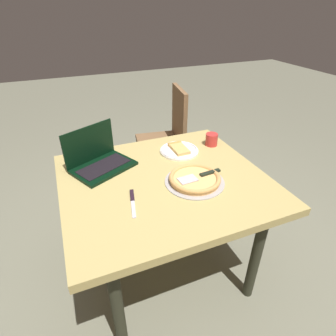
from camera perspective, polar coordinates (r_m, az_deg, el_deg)
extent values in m
plane|color=#6D6D59|center=(2.05, -0.63, -19.35)|extent=(12.00, 12.00, 0.00)
cube|color=tan|center=(1.57, -0.78, -2.90)|extent=(1.14, 1.03, 0.05)
cylinder|color=#2B2C1E|center=(1.49, -10.51, -26.56)|extent=(0.06, 0.06, 0.68)
cylinder|color=#2B2C1E|center=(1.73, 17.84, -17.06)|extent=(0.06, 0.06, 0.68)
cylinder|color=#2B2C1E|center=(2.04, -15.72, -7.70)|extent=(0.06, 0.06, 0.68)
cylinder|color=#2B2C1E|center=(2.22, 5.18, -2.93)|extent=(0.06, 0.06, 0.68)
cube|color=black|center=(1.68, -13.19, 0.09)|extent=(0.41, 0.36, 0.02)
cube|color=black|center=(1.68, -13.24, 0.39)|extent=(0.34, 0.27, 0.00)
cube|color=black|center=(1.72, -16.10, 4.87)|extent=(0.31, 0.16, 0.22)
cube|color=#89B9E0|center=(1.72, -16.05, 4.84)|extent=(0.28, 0.14, 0.19)
cylinder|color=white|center=(1.83, 2.35, 3.57)|extent=(0.26, 0.26, 0.01)
torus|color=silver|center=(1.83, 2.35, 3.85)|extent=(0.25, 0.25, 0.01)
cube|color=tan|center=(1.82, 2.36, 4.04)|extent=(0.09, 0.16, 0.02)
cube|color=#C28942|center=(1.88, 1.39, 5.05)|extent=(0.10, 0.02, 0.03)
cylinder|color=#A39F9E|center=(1.53, 5.55, -2.86)|extent=(0.33, 0.33, 0.01)
cylinder|color=#EBAF65|center=(1.52, 5.58, -2.41)|extent=(0.28, 0.28, 0.02)
torus|color=tan|center=(1.52, 5.60, -2.05)|extent=(0.29, 0.29, 0.03)
cube|color=#BEB5BB|center=(1.50, 4.12, -2.36)|extent=(0.11, 0.08, 0.00)
cube|color=black|center=(1.56, 8.76, -0.94)|extent=(0.13, 0.03, 0.01)
cube|color=silver|center=(1.36, -7.26, -8.02)|extent=(0.05, 0.16, 0.00)
cube|color=black|center=(1.43, -7.50, -5.66)|extent=(0.04, 0.09, 0.01)
cylinder|color=red|center=(1.93, 9.06, 5.89)|extent=(0.08, 0.08, 0.08)
cylinder|color=#412A0C|center=(1.92, 9.12, 6.52)|extent=(0.07, 0.07, 0.01)
cube|color=brown|center=(2.57, -1.74, 5.31)|extent=(0.46, 0.46, 0.04)
cube|color=brown|center=(2.51, 2.36, 11.03)|extent=(0.09, 0.38, 0.47)
cylinder|color=brown|center=(2.81, -6.05, 2.14)|extent=(0.03, 0.03, 0.44)
cylinder|color=brown|center=(2.51, -4.87, -1.84)|extent=(0.03, 0.03, 0.44)
cylinder|color=brown|center=(2.87, 1.15, 2.98)|extent=(0.03, 0.03, 0.44)
cylinder|color=brown|center=(2.57, 3.16, -0.81)|extent=(0.03, 0.03, 0.44)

